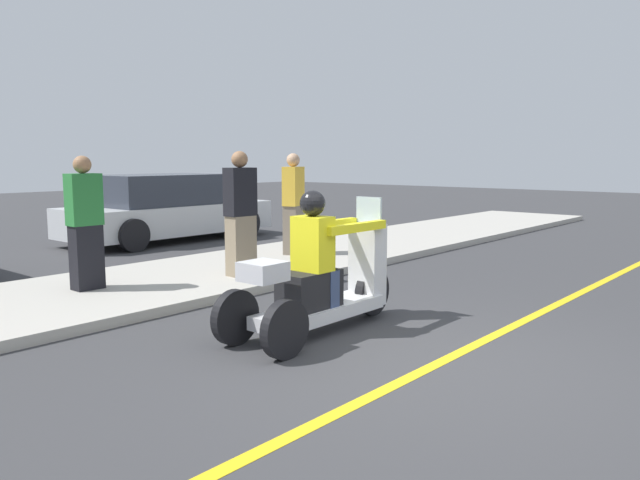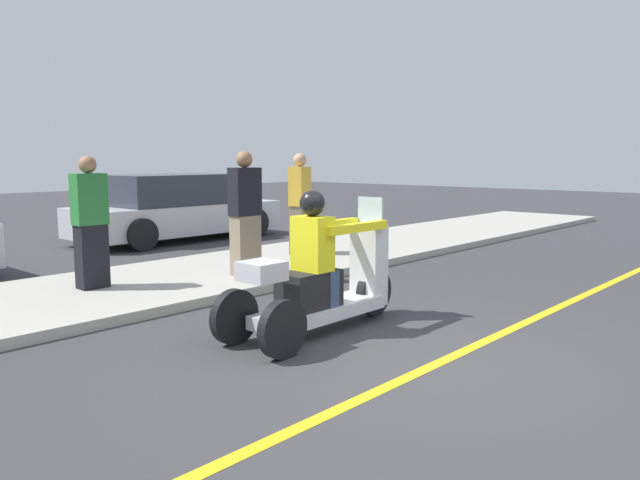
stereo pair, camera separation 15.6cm
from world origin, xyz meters
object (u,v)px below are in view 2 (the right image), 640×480
object	(u,v)px
motorcycle_trike	(321,282)
spectator_by_tree	(300,206)
spectator_mid_group	(90,225)
parked_car_lot_left	(175,209)
spectator_with_child	(245,216)

from	to	relation	value
motorcycle_trike	spectator_by_tree	world-z (taller)	spectator_by_tree
spectator_mid_group	parked_car_lot_left	bearing A→B (deg)	44.07
spectator_mid_group	parked_car_lot_left	world-z (taller)	spectator_mid_group
spectator_with_child	parked_car_lot_left	bearing A→B (deg)	65.77
motorcycle_trike	spectator_by_tree	xyz separation A→B (m)	(3.11, 3.27, 0.44)
parked_car_lot_left	spectator_mid_group	bearing A→B (deg)	-135.93
spectator_with_child	spectator_mid_group	xyz separation A→B (m)	(-1.91, 0.80, -0.03)
parked_car_lot_left	motorcycle_trike	bearing A→B (deg)	-114.52
parked_car_lot_left	spectator_by_tree	bearing A→B (deg)	-92.35
motorcycle_trike	parked_car_lot_left	bearing A→B (deg)	65.48
spectator_mid_group	motorcycle_trike	bearing A→B (deg)	-77.03
motorcycle_trike	spectator_by_tree	bearing A→B (deg)	46.37
spectator_mid_group	spectator_with_child	bearing A→B (deg)	-22.82
spectator_with_child	parked_car_lot_left	distance (m)	5.17
spectator_by_tree	spectator_mid_group	world-z (taller)	spectator_by_tree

